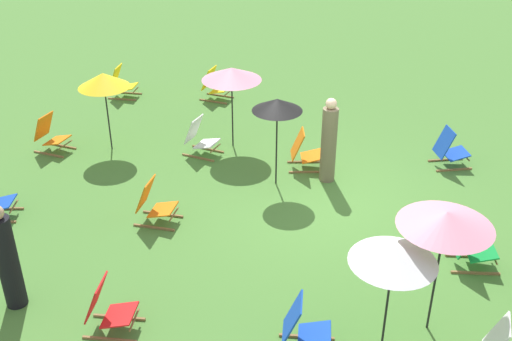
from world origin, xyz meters
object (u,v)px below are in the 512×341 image
object	(u,v)px
deckchair_7	(122,83)
deckchair_12	(304,152)
deckchair_5	(200,138)
umbrella_3	(232,74)
person_0	(329,142)
deckchair_11	(154,204)
deckchair_6	(303,329)
umbrella_0	(103,80)
deckchair_8	(214,85)
deckchair_9	(51,135)
umbrella_4	(394,254)
umbrella_1	(446,219)
deckchair_10	(472,246)
person_1	(7,260)
umbrella_2	(277,105)
deckchair_2	(450,150)

from	to	relation	value
deckchair_7	deckchair_12	xyz separation A→B (m)	(-3.19, -4.94, 0.00)
deckchair_5	umbrella_3	world-z (taller)	umbrella_3
person_0	deckchair_11	bearing A→B (deg)	143.04
deckchair_6	umbrella_0	distance (m)	7.13
person_0	deckchair_7	bearing A→B (deg)	76.09
deckchair_8	deckchair_9	xyz separation A→B (m)	(-3.36, 2.89, 0.00)
deckchair_9	deckchair_8	bearing A→B (deg)	-27.46
deckchair_7	deckchair_5	bearing A→B (deg)	-135.11
deckchair_8	person_0	xyz separation A→B (m)	(-3.79, -3.03, 0.45)
deckchair_5	deckchair_11	size ratio (longest dim) A/B	1.04
deckchair_8	umbrella_4	bearing A→B (deg)	-140.92
deckchair_8	umbrella_1	size ratio (longest dim) A/B	0.44
deckchair_10	deckchair_11	xyz separation A→B (m)	(0.52, 5.31, 0.00)
umbrella_1	person_1	distance (m)	6.01
deckchair_8	umbrella_2	world-z (taller)	umbrella_2
deckchair_8	deckchair_9	distance (m)	4.43
deckchair_2	deckchair_7	xyz separation A→B (m)	(2.68, 7.87, 0.00)
deckchair_11	person_0	distance (m)	3.55
umbrella_1	umbrella_3	size ratio (longest dim) A/B	1.07
deckchair_7	umbrella_3	xyz separation A→B (m)	(-2.39, -3.32, 1.29)
person_1	deckchair_9	bearing A→B (deg)	27.66
deckchair_11	umbrella_3	size ratio (longest dim) A/B	0.46
deckchair_10	umbrella_2	xyz separation A→B (m)	(2.16, 3.35, 1.29)
deckchair_11	umbrella_2	xyz separation A→B (m)	(1.64, -1.96, 1.29)
umbrella_4	deckchair_12	bearing A→B (deg)	16.37
deckchair_6	person_1	size ratio (longest dim) A/B	0.49
deckchair_10	deckchair_7	bearing A→B (deg)	47.75
deckchair_8	umbrella_0	bearing A→B (deg)	165.15
deckchair_2	umbrella_1	xyz separation A→B (m)	(-4.92, 0.88, 1.44)
deckchair_12	umbrella_4	bearing A→B (deg)	-172.76
deckchair_12	umbrella_0	distance (m)	4.38
deckchair_7	deckchair_9	size ratio (longest dim) A/B	0.98
deckchair_12	umbrella_4	xyz separation A→B (m)	(-4.83, -1.42, 1.14)
deckchair_2	person_1	distance (m)	8.60
umbrella_1	umbrella_0	bearing A→B (deg)	53.18
deckchair_5	deckchair_9	size ratio (longest dim) A/B	1.02
deckchair_12	umbrella_2	world-z (taller)	umbrella_2
deckchair_10	person_0	world-z (taller)	person_0
deckchair_2	deckchair_9	size ratio (longest dim) A/B	1.02
deckchair_8	person_0	size ratio (longest dim) A/B	0.49
deckchair_12	umbrella_1	world-z (taller)	umbrella_1
umbrella_1	person_0	distance (m)	4.41
umbrella_2	umbrella_3	world-z (taller)	umbrella_3
deckchair_10	person_1	bearing A→B (deg)	101.23
deckchair_11	deckchair_6	bearing A→B (deg)	-128.89
umbrella_4	person_1	bearing A→B (deg)	89.14
deckchair_2	umbrella_3	bearing A→B (deg)	70.31
deckchair_12	person_0	bearing A→B (deg)	-139.89
deckchair_7	person_0	world-z (taller)	person_0
deckchair_11	umbrella_1	size ratio (longest dim) A/B	0.43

